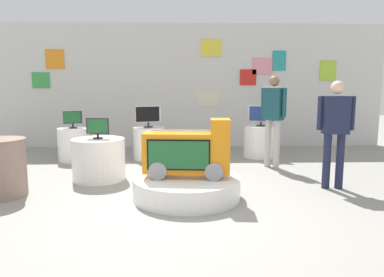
# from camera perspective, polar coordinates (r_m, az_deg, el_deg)

# --- Properties ---
(ground_plane) EXTENTS (30.00, 30.00, 0.00)m
(ground_plane) POSITION_cam_1_polar(r_m,az_deg,el_deg) (4.81, -2.57, -10.82)
(ground_plane) COLOR gray
(back_wall_display) EXTENTS (10.87, 0.13, 3.20)m
(back_wall_display) POSITION_cam_1_polar(r_m,az_deg,el_deg) (9.39, -2.24, 8.45)
(back_wall_display) COLOR silver
(back_wall_display) RESTS_ON ground
(main_display_pedestal) EXTENTS (1.53, 1.53, 0.30)m
(main_display_pedestal) POSITION_cam_1_polar(r_m,az_deg,el_deg) (5.12, -0.88, -7.88)
(main_display_pedestal) COLOR white
(main_display_pedestal) RESTS_ON ground
(novelty_firetruck_tv) EXTENTS (1.24, 0.49, 0.84)m
(novelty_firetruck_tv) POSITION_cam_1_polar(r_m,az_deg,el_deg) (5.00, -0.62, -2.46)
(novelty_firetruck_tv) COLOR gray
(novelty_firetruck_tv) RESTS_ON main_display_pedestal
(display_pedestal_left_rear) EXTENTS (0.67, 0.67, 0.71)m
(display_pedestal_left_rear) POSITION_cam_1_polar(r_m,az_deg,el_deg) (7.83, -7.00, -0.75)
(display_pedestal_left_rear) COLOR white
(display_pedestal_left_rear) RESTS_ON ground
(tv_on_left_rear) EXTENTS (0.54, 0.22, 0.47)m
(tv_on_left_rear) POSITION_cam_1_polar(r_m,az_deg,el_deg) (7.76, -7.10, 3.73)
(tv_on_left_rear) COLOR black
(tv_on_left_rear) RESTS_ON display_pedestal_left_rear
(display_pedestal_center_rear) EXTENTS (0.75, 0.75, 0.71)m
(display_pedestal_center_rear) POSITION_cam_1_polar(r_m,az_deg,el_deg) (8.17, 10.96, -0.47)
(display_pedestal_center_rear) COLOR white
(display_pedestal_center_rear) RESTS_ON ground
(tv_on_center_rear) EXTENTS (0.57, 0.21, 0.46)m
(tv_on_center_rear) POSITION_cam_1_polar(r_m,az_deg,el_deg) (8.10, 11.09, 3.79)
(tv_on_center_rear) COLOR black
(tv_on_center_rear) RESTS_ON display_pedestal_center_rear
(display_pedestal_right_rear) EXTENTS (0.66, 0.66, 0.71)m
(display_pedestal_right_rear) POSITION_cam_1_polar(r_m,az_deg,el_deg) (8.03, -18.52, -0.90)
(display_pedestal_right_rear) COLOR white
(display_pedestal_right_rear) RESTS_ON ground
(tv_on_right_rear) EXTENTS (0.38, 0.17, 0.36)m
(tv_on_right_rear) POSITION_cam_1_polar(r_m,az_deg,el_deg) (7.96, -18.72, 3.04)
(tv_on_right_rear) COLOR black
(tv_on_right_rear) RESTS_ON display_pedestal_right_rear
(display_pedestal_far_right) EXTENTS (0.89, 0.89, 0.71)m
(display_pedestal_far_right) POSITION_cam_1_polar(r_m,az_deg,el_deg) (6.26, -14.79, -3.24)
(display_pedestal_far_right) COLOR white
(display_pedestal_far_right) RESTS_ON ground
(tv_on_far_right) EXTENTS (0.39, 0.17, 0.35)m
(tv_on_far_right) POSITION_cam_1_polar(r_m,az_deg,el_deg) (6.18, -14.98, 1.73)
(tv_on_far_right) COLOR black
(tv_on_far_right) RESTS_ON display_pedestal_far_right
(side_table_round) EXTENTS (0.73, 0.73, 0.84)m
(side_table_round) POSITION_cam_1_polar(r_m,az_deg,el_deg) (5.82, -28.52, -4.09)
(side_table_round) COLOR gray
(side_table_round) RESTS_ON ground
(shopper_browsing_near_truck) EXTENTS (0.40, 0.44, 1.79)m
(shopper_browsing_near_truck) POSITION_cam_1_polar(r_m,az_deg,el_deg) (7.07, 12.95, 3.86)
(shopper_browsing_near_truck) COLOR #B2ADA3
(shopper_browsing_near_truck) RESTS_ON ground
(shopper_browsing_rear) EXTENTS (0.56, 0.25, 1.67)m
(shopper_browsing_rear) POSITION_cam_1_polar(r_m,az_deg,el_deg) (5.86, 22.10, 1.84)
(shopper_browsing_rear) COLOR #1E233F
(shopper_browsing_rear) RESTS_ON ground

